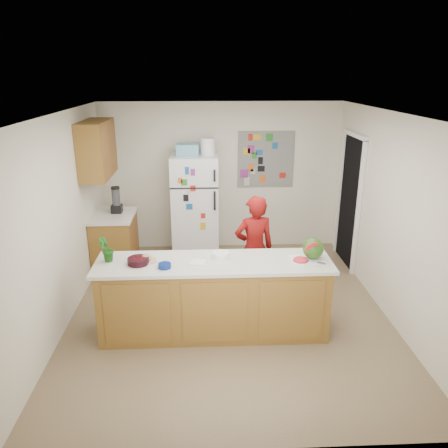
{
  "coord_description": "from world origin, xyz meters",
  "views": [
    {
      "loc": [
        -0.29,
        -5.02,
        2.94
      ],
      "look_at": [
        -0.05,
        0.2,
        1.12
      ],
      "focal_mm": 35.0,
      "sensor_mm": 36.0,
      "label": 1
    }
  ],
  "objects_px": {
    "refrigerator": "(195,206)",
    "cherry_bowl": "(138,261)",
    "person": "(254,249)",
    "watermelon": "(313,248)"
  },
  "relations": [
    {
      "from": "cherry_bowl",
      "to": "refrigerator",
      "type": "bearing_deg",
      "value": 76.2
    },
    {
      "from": "refrigerator",
      "to": "cherry_bowl",
      "type": "relative_size",
      "value": 7.12
    },
    {
      "from": "watermelon",
      "to": "cherry_bowl",
      "type": "bearing_deg",
      "value": -178.75
    },
    {
      "from": "person",
      "to": "watermelon",
      "type": "relative_size",
      "value": 6.06
    },
    {
      "from": "refrigerator",
      "to": "person",
      "type": "xyz_separation_m",
      "value": [
        0.8,
        -1.58,
        -0.12
      ]
    },
    {
      "from": "cherry_bowl",
      "to": "watermelon",
      "type": "bearing_deg",
      "value": 1.25
    },
    {
      "from": "refrigerator",
      "to": "cherry_bowl",
      "type": "distance_m",
      "value": 2.48
    },
    {
      "from": "refrigerator",
      "to": "cherry_bowl",
      "type": "bearing_deg",
      "value": -103.8
    },
    {
      "from": "person",
      "to": "watermelon",
      "type": "bearing_deg",
      "value": 116.77
    },
    {
      "from": "watermelon",
      "to": "cherry_bowl",
      "type": "relative_size",
      "value": 1.01
    }
  ]
}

